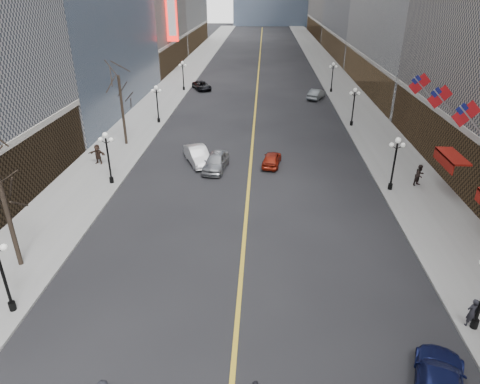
# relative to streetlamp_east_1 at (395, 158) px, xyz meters

# --- Properties ---
(sidewalk_east) EXTENTS (6.00, 230.00, 0.15)m
(sidewalk_east) POSITION_rel_streetlamp_east_1_xyz_m (2.20, 40.00, -2.83)
(sidewalk_east) COLOR gray
(sidewalk_east) RESTS_ON ground
(sidewalk_west) EXTENTS (6.00, 230.00, 0.15)m
(sidewalk_west) POSITION_rel_streetlamp_east_1_xyz_m (-25.80, 40.00, -2.83)
(sidewalk_west) COLOR gray
(sidewalk_west) RESTS_ON ground
(lane_line) EXTENTS (0.25, 200.00, 0.02)m
(lane_line) POSITION_rel_streetlamp_east_1_xyz_m (-11.80, 50.00, -2.89)
(lane_line) COLOR gold
(lane_line) RESTS_ON ground
(streetlamp_east_1) EXTENTS (1.26, 0.44, 4.52)m
(streetlamp_east_1) POSITION_rel_streetlamp_east_1_xyz_m (0.00, 0.00, 0.00)
(streetlamp_east_1) COLOR black
(streetlamp_east_1) RESTS_ON sidewalk_east
(streetlamp_east_2) EXTENTS (1.26, 0.44, 4.52)m
(streetlamp_east_2) POSITION_rel_streetlamp_east_1_xyz_m (0.00, 18.00, 0.00)
(streetlamp_east_2) COLOR black
(streetlamp_east_2) RESTS_ON sidewalk_east
(streetlamp_east_3) EXTENTS (1.26, 0.44, 4.52)m
(streetlamp_east_3) POSITION_rel_streetlamp_east_1_xyz_m (0.00, 36.00, 0.00)
(streetlamp_east_3) COLOR black
(streetlamp_east_3) RESTS_ON sidewalk_east
(streetlamp_west_0) EXTENTS (1.26, 0.44, 4.52)m
(streetlamp_west_0) POSITION_rel_streetlamp_east_1_xyz_m (-23.60, -16.00, 0.00)
(streetlamp_west_0) COLOR black
(streetlamp_west_0) RESTS_ON sidewalk_west
(streetlamp_west_1) EXTENTS (1.26, 0.44, 4.52)m
(streetlamp_west_1) POSITION_rel_streetlamp_east_1_xyz_m (-23.60, 0.00, 0.00)
(streetlamp_west_1) COLOR black
(streetlamp_west_1) RESTS_ON sidewalk_west
(streetlamp_west_2) EXTENTS (1.26, 0.44, 4.52)m
(streetlamp_west_2) POSITION_rel_streetlamp_east_1_xyz_m (-23.60, 18.00, 0.00)
(streetlamp_west_2) COLOR black
(streetlamp_west_2) RESTS_ON sidewalk_west
(streetlamp_west_3) EXTENTS (1.26, 0.44, 4.52)m
(streetlamp_west_3) POSITION_rel_streetlamp_east_1_xyz_m (-23.60, 36.00, 0.00)
(streetlamp_west_3) COLOR black
(streetlamp_west_3) RESTS_ON sidewalk_west
(flag_3) EXTENTS (2.87, 0.12, 2.87)m
(flag_3) POSITION_rel_streetlamp_east_1_xyz_m (3.51, -3.00, 4.39)
(flag_3) COLOR #B2B2B7
(flag_3) RESTS_ON ground
(flag_4) EXTENTS (2.87, 0.12, 2.87)m
(flag_4) POSITION_rel_streetlamp_east_1_xyz_m (3.51, 2.00, 4.39)
(flag_4) COLOR #B2B2B7
(flag_4) RESTS_ON ground
(flag_5) EXTENTS (2.87, 0.12, 2.87)m
(flag_5) POSITION_rel_streetlamp_east_1_xyz_m (3.51, 7.00, 4.39)
(flag_5) COLOR #B2B2B7
(flag_5) RESTS_ON ground
(awning_c) EXTENTS (1.40, 4.00, 0.93)m
(awning_c) POSITION_rel_streetlamp_east_1_xyz_m (4.30, -0.00, 0.18)
(awning_c) COLOR maroon
(awning_c) RESTS_ON ground
(theatre_marquee) EXTENTS (2.00, 0.55, 12.00)m
(theatre_marquee) POSITION_rel_streetlamp_east_1_xyz_m (-27.68, 50.00, 9.10)
(theatre_marquee) COLOR red
(theatre_marquee) RESTS_ON ground
(tree_west_far) EXTENTS (3.60, 3.60, 7.92)m
(tree_west_far) POSITION_rel_streetlamp_east_1_xyz_m (-25.30, 10.00, 3.34)
(tree_west_far) COLOR #2D231C
(tree_west_far) RESTS_ON sidewalk_west
(car_nb_near) EXTENTS (2.43, 4.91, 1.61)m
(car_nb_near) POSITION_rel_streetlamp_east_1_xyz_m (-14.97, 3.72, -2.10)
(car_nb_near) COLOR #919498
(car_nb_near) RESTS_ON ground
(car_nb_mid) EXTENTS (3.50, 5.15, 1.61)m
(car_nb_mid) POSITION_rel_streetlamp_east_1_xyz_m (-16.85, 5.21, -2.10)
(car_nb_mid) COLOR silver
(car_nb_mid) RESTS_ON ground
(car_nb_far) EXTENTS (4.01, 5.27, 1.33)m
(car_nb_far) POSITION_rel_streetlamp_east_1_xyz_m (-20.80, 36.95, -2.24)
(car_nb_far) COLOR black
(car_nb_far) RESTS_ON ground
(car_sb_near) EXTENTS (3.56, 5.26, 1.42)m
(car_sb_near) POSITION_rel_streetlamp_east_1_xyz_m (-3.20, -20.00, -2.19)
(car_sb_near) COLOR #141B4D
(car_sb_near) RESTS_ON ground
(car_sb_mid) EXTENTS (2.12, 4.07, 1.32)m
(car_sb_mid) POSITION_rel_streetlamp_east_1_xyz_m (-9.80, 5.04, -2.24)
(car_sb_mid) COLOR maroon
(car_sb_mid) RESTS_ON ground
(car_sb_far) EXTENTS (3.23, 4.77, 1.49)m
(car_sb_far) POSITION_rel_streetlamp_east_1_xyz_m (-2.80, 31.68, -2.16)
(car_sb_far) COLOR #515659
(car_sb_far) RESTS_ON ground
(ped_ne_corner) EXTENTS (0.67, 0.55, 1.64)m
(ped_ne_corner) POSITION_rel_streetlamp_east_1_xyz_m (-0.20, -15.87, -1.93)
(ped_ne_corner) COLOR black
(ped_ne_corner) RESTS_ON sidewalk_east
(ped_east_walk) EXTENTS (1.03, 0.91, 1.86)m
(ped_east_walk) POSITION_rel_streetlamp_east_1_xyz_m (2.57, 0.93, -1.82)
(ped_east_walk) COLOR black
(ped_east_walk) RESTS_ON sidewalk_east
(ped_west_far) EXTENTS (1.83, 0.89, 1.90)m
(ped_west_far) POSITION_rel_streetlamp_east_1_xyz_m (-26.25, 4.26, -1.80)
(ped_west_far) COLOR #30211A
(ped_west_far) RESTS_ON sidewalk_west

